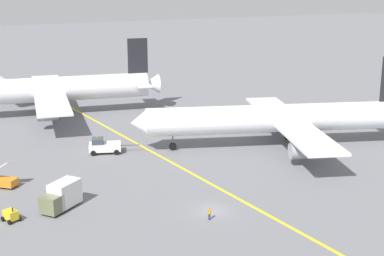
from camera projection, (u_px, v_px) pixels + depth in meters
The scene contains 10 objects.
ground_plane at pixel (211, 211), 72.10m from camera, with size 600.00×600.00×0.00m, color slate.
taxiway_stripe at pixel (205, 181), 82.61m from camera, with size 0.50×120.00×0.01m, color yellow.
airliner_at_gate_left at pixel (40, 90), 119.61m from camera, with size 52.42×43.57×15.91m.
airliner_being_pushed at pixel (280, 119), 98.41m from camera, with size 49.68×39.23×15.48m.
pushback_tug at pixel (104, 146), 95.44m from camera, with size 8.58×4.50×2.90m.
gse_stair_truck_yellow at pixel (1, 180), 80.11m from camera, with size 4.69×4.49×4.06m.
gse_gpu_cart_small at pixel (11, 215), 68.89m from camera, with size 2.31×2.57×1.90m.
gse_catering_truck_tall at pixel (62, 196), 72.27m from camera, with size 6.07×5.50×3.50m.
ground_crew_wing_walker_right at pixel (209, 213), 69.26m from camera, with size 0.48×0.36×1.61m.
jet_bridge at pixel (0, 83), 135.40m from camera, with size 6.02×21.00×5.93m.
Camera 1 is at (-31.29, -59.12, 29.03)m, focal length 52.83 mm.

